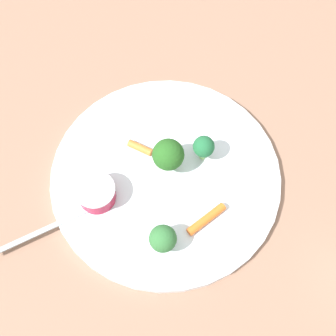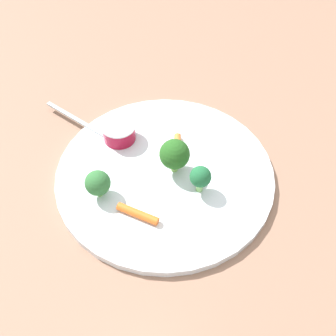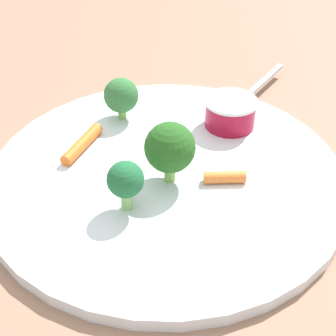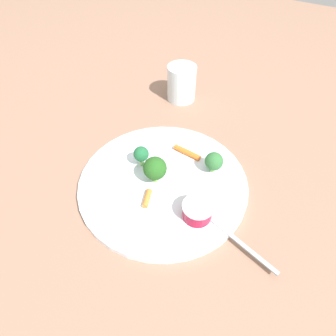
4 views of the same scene
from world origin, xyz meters
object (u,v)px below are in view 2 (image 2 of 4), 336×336
at_px(sauce_cup, 119,132).
at_px(broccoli_floret_2, 200,177).
at_px(carrot_stick_0, 177,144).
at_px(carrot_stick_1, 138,214).
at_px(broccoli_floret_1, 98,183).
at_px(broccoli_floret_0, 175,154).
at_px(plate, 165,174).
at_px(fork, 85,124).

relative_size(sauce_cup, broccoli_floret_2, 1.18).
xyz_separation_m(carrot_stick_0, carrot_stick_1, (0.14, -0.00, 0.00)).
height_order(sauce_cup, carrot_stick_1, sauce_cup).
relative_size(broccoli_floret_1, carrot_stick_1, 0.73).
bearing_deg(carrot_stick_0, broccoli_floret_0, 15.15).
relative_size(plate, broccoli_floret_1, 7.33).
relative_size(sauce_cup, broccoli_floret_0, 0.94).
bearing_deg(broccoli_floret_0, fork, -101.87).
bearing_deg(sauce_cup, plate, 67.93).
distance_m(plate, sauce_cup, 0.10).
distance_m(plate, carrot_stick_1, 0.09).
bearing_deg(broccoli_floret_2, sauce_cup, -108.81).
bearing_deg(sauce_cup, broccoli_floret_2, 71.19).
bearing_deg(plate, broccoli_floret_2, 76.58).
bearing_deg(carrot_stick_0, sauce_cup, -79.32).
height_order(plate, broccoli_floret_0, broccoli_floret_0).
height_order(broccoli_floret_0, carrot_stick_0, broccoli_floret_0).
relative_size(plate, carrot_stick_0, 8.83).
distance_m(plate, fork, 0.16).
bearing_deg(carrot_stick_1, broccoli_floret_1, -102.19).
bearing_deg(carrot_stick_0, plate, 0.57).
height_order(carrot_stick_0, fork, carrot_stick_0).
xyz_separation_m(broccoli_floret_2, carrot_stick_1, (0.07, -0.06, -0.02)).
bearing_deg(carrot_stick_0, broccoli_floret_1, -28.70).
bearing_deg(broccoli_floret_2, plate, -103.42).
bearing_deg(plate, broccoli_floret_0, 122.47).
relative_size(sauce_cup, broccoli_floret_1, 1.21).
bearing_deg(broccoli_floret_1, sauce_cup, -168.84).
xyz_separation_m(plate, fork, (-0.04, -0.16, 0.01)).
bearing_deg(broccoli_floret_1, carrot_stick_0, 151.30).
xyz_separation_m(broccoli_floret_1, carrot_stick_0, (-0.13, 0.07, -0.02)).
bearing_deg(plate, broccoli_floret_1, -43.98).
relative_size(plate, carrot_stick_1, 5.35).
bearing_deg(fork, sauce_cup, 84.60).
bearing_deg(carrot_stick_1, broccoli_floret_0, 169.57).
distance_m(sauce_cup, broccoli_floret_0, 0.11).
height_order(broccoli_floret_1, carrot_stick_1, broccoli_floret_1).
bearing_deg(sauce_cup, broccoli_floret_1, 11.16).
height_order(plate, carrot_stick_0, carrot_stick_0).
relative_size(broccoli_floret_0, fork, 0.34).
relative_size(sauce_cup, carrot_stick_0, 1.45).
relative_size(broccoli_floret_2, fork, 0.27).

